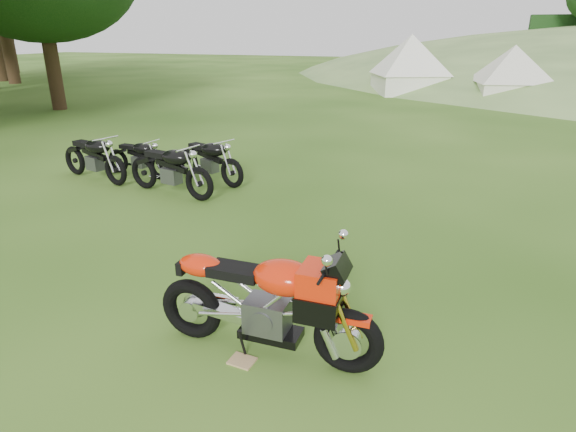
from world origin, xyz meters
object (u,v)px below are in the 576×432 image
(plywood_board, at_px, (242,361))
(vintage_moto_b, at_px, (209,159))
(vintage_moto_c, at_px, (170,168))
(tent_mid, at_px, (512,73))
(sport_motorcycle, at_px, (265,295))
(vintage_moto_a, at_px, (138,156))
(vintage_moto_d, at_px, (93,156))
(tent_left, at_px, (410,66))

(plywood_board, distance_m, vintage_moto_b, 6.25)
(vintage_moto_c, xyz_separation_m, tent_mid, (7.13, 17.20, 0.73))
(vintage_moto_c, distance_m, tent_mid, 18.63)
(plywood_board, height_order, tent_mid, tent_mid)
(tent_mid, bearing_deg, sport_motorcycle, -111.04)
(tent_mid, bearing_deg, vintage_moto_a, -129.58)
(vintage_moto_a, height_order, vintage_moto_b, vintage_moto_b)
(vintage_moto_b, height_order, tent_mid, tent_mid)
(vintage_moto_d, bearing_deg, vintage_moto_a, 56.25)
(plywood_board, bearing_deg, sport_motorcycle, 53.42)
(plywood_board, xyz_separation_m, tent_left, (-1.19, 23.07, 1.40))
(vintage_moto_c, relative_size, tent_mid, 0.70)
(vintage_moto_a, distance_m, vintage_moto_b, 1.72)
(tent_left, bearing_deg, plywood_board, -110.67)
(vintage_moto_a, distance_m, tent_mid, 18.41)
(plywood_board, distance_m, vintage_moto_c, 5.57)
(vintage_moto_d, bearing_deg, tent_left, 91.24)
(plywood_board, height_order, vintage_moto_d, vintage_moto_d)
(vintage_moto_a, distance_m, vintage_moto_d, 0.93)
(vintage_moto_d, relative_size, tent_left, 0.62)
(sport_motorcycle, relative_size, vintage_moto_b, 1.14)
(sport_motorcycle, distance_m, vintage_moto_a, 7.14)
(vintage_moto_d, relative_size, tent_mid, 0.69)
(tent_left, bearing_deg, tent_mid, -42.12)
(vintage_moto_b, distance_m, vintage_moto_d, 2.51)
(vintage_moto_c, bearing_deg, tent_left, 94.25)
(vintage_moto_b, relative_size, vintage_moto_c, 0.94)
(plywood_board, relative_size, vintage_moto_a, 0.15)
(vintage_moto_b, relative_size, tent_mid, 0.66)
(vintage_moto_c, xyz_separation_m, vintage_moto_d, (-2.11, 0.30, -0.01))
(vintage_moto_c, relative_size, vintage_moto_d, 1.02)
(vintage_moto_b, xyz_separation_m, tent_left, (2.06, 17.76, 0.90))
(plywood_board, distance_m, vintage_moto_a, 7.19)
(vintage_moto_b, distance_m, tent_mid, 17.57)
(vintage_moto_c, bearing_deg, vintage_moto_a, 158.67)
(sport_motorcycle, xyz_separation_m, vintage_moto_a, (-5.12, 4.96, -0.22))
(vintage_moto_b, xyz_separation_m, vintage_moto_d, (-2.40, -0.73, 0.02))
(tent_mid, bearing_deg, tent_left, 149.60)
(sport_motorcycle, height_order, plywood_board, sport_motorcycle)
(vintage_moto_c, bearing_deg, sport_motorcycle, -36.20)
(plywood_board, xyz_separation_m, vintage_moto_d, (-5.65, 4.58, 0.52))
(sport_motorcycle, height_order, tent_left, tent_left)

